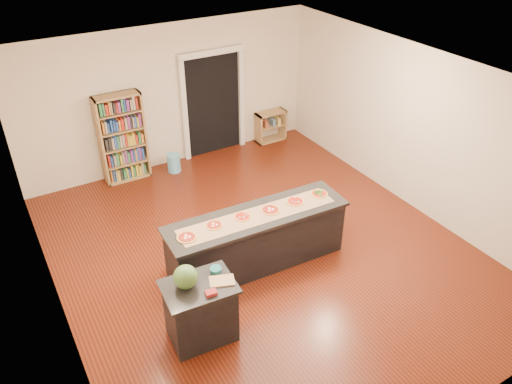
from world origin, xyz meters
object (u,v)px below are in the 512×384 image
kitchen_island (257,240)px  bookshelf (123,138)px  low_shelf (271,126)px  watermelon (186,277)px  waste_bin (174,163)px  side_counter (201,311)px

kitchen_island → bookshelf: bookshelf is taller
low_shelf → watermelon: 5.85m
kitchen_island → waste_bin: (0.01, 3.29, -0.27)m
side_counter → low_shelf: side_counter is taller
kitchen_island → waste_bin: kitchen_island is taller
side_counter → low_shelf: size_ratio=1.28×
side_counter → watermelon: size_ratio=2.98×
kitchen_island → low_shelf: kitchen_island is taller
low_shelf → watermelon: watermelon is taller
kitchen_island → bookshelf: size_ratio=1.59×
watermelon → kitchen_island: bearing=28.8°
bookshelf → kitchen_island: bearing=-76.0°
kitchen_island → low_shelf: bearing=58.0°
waste_bin → kitchen_island: bearing=-90.2°
side_counter → bookshelf: (0.46, 4.38, 0.43)m
side_counter → kitchen_island: bearing=37.6°
waste_bin → watermelon: watermelon is taller
kitchen_island → watermelon: (-1.46, -0.81, 0.55)m
waste_bin → watermelon: bearing=-109.8°
kitchen_island → bookshelf: (-0.87, 3.50, 0.41)m
low_shelf → waste_bin: 2.43m
low_shelf → waste_bin: (-2.41, -0.22, -0.15)m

